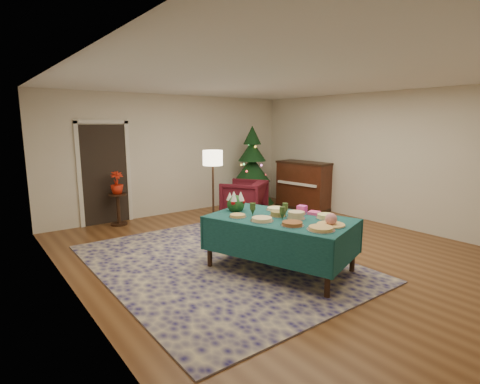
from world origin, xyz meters
TOP-DOWN VIEW (x-y plane):
  - room_shell at (0.00, 0.00)m, footprint 7.00×7.00m
  - doorway at (-1.60, 3.48)m, footprint 1.08×0.04m
  - rug at (-1.04, 0.17)m, footprint 3.20×4.20m
  - buffet_table at (-0.46, -0.58)m, footprint 1.73×2.23m
  - platter_0 at (-0.50, -1.34)m, footprint 0.35×0.35m
  - platter_1 at (-0.23, -1.27)m, footprint 0.37×0.37m
  - platter_2 at (0.00, -0.99)m, footprint 0.28×0.28m
  - platter_3 at (-0.63, -0.98)m, footprint 0.31×0.31m
  - platter_4 at (-0.34, -0.75)m, footprint 0.26×0.26m
  - platter_5 at (-0.14, -0.57)m, footprint 0.27×0.27m
  - platter_6 at (-0.80, -0.57)m, footprint 0.32×0.32m
  - platter_7 at (-0.44, -0.50)m, footprint 0.24×0.24m
  - platter_8 at (-0.21, -0.19)m, footprint 0.30×0.30m
  - platter_9 at (-0.93, -0.20)m, footprint 0.25×0.25m
  - goblet_0 at (-0.69, -0.23)m, footprint 0.08×0.08m
  - goblet_1 at (-0.31, -0.51)m, footprint 0.08×0.08m
  - goblet_2 at (-0.52, -0.67)m, footprint 0.08×0.08m
  - napkin_stack at (0.07, -0.72)m, footprint 0.20×0.20m
  - gift_box at (0.01, -0.53)m, footprint 0.16×0.16m
  - centerpiece at (-0.71, 0.15)m, footprint 0.28×0.28m
  - armchair at (1.05, 2.22)m, footprint 1.18×1.16m
  - floor_lamp at (-0.11, 1.70)m, footprint 0.38×0.38m
  - side_table at (-1.46, 3.20)m, footprint 0.36×0.36m
  - potted_plant at (-1.46, 3.20)m, footprint 0.26×0.46m
  - christmas_tree at (1.82, 2.90)m, footprint 1.39×1.39m
  - piano at (2.70, 1.97)m, footprint 0.79×1.40m

SIDE VIEW (x-z plane):
  - rug at x=-1.04m, z-range 0.00..0.02m
  - side_table at x=-1.46m, z-range -0.01..0.64m
  - armchair at x=1.05m, z-range 0.00..0.90m
  - piano at x=2.70m, z-range -0.01..1.14m
  - buffet_table at x=-0.46m, z-range 0.23..1.00m
  - potted_plant at x=-1.46m, z-range 0.65..0.91m
  - platter_5 at x=-0.14m, z-range 0.76..0.81m
  - platter_8 at x=-0.21m, z-range 0.76..0.81m
  - platter_9 at x=-0.93m, z-range 0.76..0.81m
  - napkin_stack at x=0.07m, z-range 0.77..0.81m
  - platter_0 at x=-0.50m, z-range 0.76..0.81m
  - platter_3 at x=-0.63m, z-range 0.76..0.82m
  - platter_6 at x=-0.80m, z-range 0.76..0.82m
  - platter_2 at x=0.00m, z-range 0.76..0.83m
  - platter_7 at x=-0.44m, z-range 0.76..0.84m
  - platter_4 at x=-0.34m, z-range 0.76..0.87m
  - gift_box at x=0.01m, z-range 0.77..0.87m
  - platter_1 at x=-0.23m, z-range 0.75..0.91m
  - goblet_0 at x=-0.69m, z-range 0.77..0.95m
  - goblet_1 at x=-0.31m, z-range 0.77..0.95m
  - goblet_2 at x=-0.52m, z-range 0.77..0.95m
  - centerpiece at x=-0.71m, z-range 0.74..1.06m
  - christmas_tree at x=1.82m, z-range -0.10..1.91m
  - doorway at x=-1.60m, z-range 0.02..2.18m
  - floor_lamp at x=-0.11m, z-range 0.54..2.11m
  - room_shell at x=0.00m, z-range -2.15..4.85m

